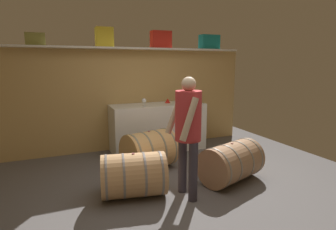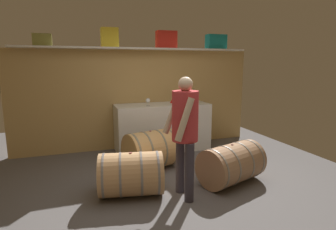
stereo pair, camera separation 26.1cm
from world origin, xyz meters
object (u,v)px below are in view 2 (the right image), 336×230
at_px(toolcase_olive, 42,40).
at_px(toolcase_yellow, 110,38).
at_px(wine_bottle_amber, 193,96).
at_px(wine_barrel_flank, 231,164).
at_px(wine_glass, 148,101).
at_px(toolcase_red, 166,40).
at_px(wine_bottle_green, 194,97).
at_px(work_cabinet, 162,127).
at_px(wine_barrel_near, 151,150).
at_px(toolcase_teal, 216,42).
at_px(red_funnel, 173,101).
at_px(wine_barrel_far, 131,174).
at_px(winemaker_pouring, 185,125).

relative_size(toolcase_olive, toolcase_yellow, 0.88).
distance_m(toolcase_olive, wine_bottle_amber, 2.96).
bearing_deg(wine_barrel_flank, wine_glass, 95.97).
xyz_separation_m(toolcase_red, wine_barrel_flank, (0.29, -2.07, -1.88)).
bearing_deg(wine_bottle_green, toolcase_red, 142.31).
relative_size(work_cabinet, wine_barrel_near, 2.01).
bearing_deg(toolcase_red, toolcase_teal, 0.32).
height_order(toolcase_yellow, red_funnel, toolcase_yellow).
bearing_deg(wine_glass, toolcase_olive, 167.52).
xyz_separation_m(toolcase_olive, wine_bottle_green, (2.72, -0.35, -1.06)).
xyz_separation_m(toolcase_red, wine_barrel_far, (-1.16, -1.99, -1.88)).
relative_size(wine_bottle_amber, wine_glass, 1.89).
height_order(toolcase_teal, wine_barrel_flank, toolcase_teal).
xyz_separation_m(toolcase_yellow, wine_glass, (0.62, -0.39, -1.15)).
height_order(toolcase_yellow, work_cabinet, toolcase_yellow).
xyz_separation_m(toolcase_red, winemaker_pouring, (-0.52, -2.25, -1.22)).
bearing_deg(toolcase_teal, toolcase_olive, 177.51).
relative_size(wine_bottle_green, wine_barrel_far, 0.32).
bearing_deg(toolcase_red, wine_barrel_near, -119.51).
relative_size(toolcase_red, wine_barrel_near, 0.43).
xyz_separation_m(wine_glass, wine_barrel_flank, (0.79, -1.68, -0.74)).
xyz_separation_m(toolcase_teal, wine_bottle_green, (-0.65, -0.35, -1.10)).
distance_m(toolcase_olive, wine_barrel_flank, 3.76).
bearing_deg(toolcase_teal, wine_glass, -168.75).
distance_m(toolcase_teal, red_funnel, 1.57).
bearing_deg(wine_barrel_flank, wine_bottle_amber, 64.57).
distance_m(toolcase_yellow, toolcase_red, 1.11).
relative_size(toolcase_yellow, wine_barrel_flank, 0.33).
relative_size(toolcase_red, toolcase_teal, 0.93).
bearing_deg(red_funnel, work_cabinet, -159.21).
relative_size(toolcase_olive, toolcase_teal, 0.72).
xyz_separation_m(red_funnel, winemaker_pouring, (-0.60, -2.11, -0.01)).
height_order(toolcase_teal, wine_bottle_green, toolcase_teal).
relative_size(wine_barrel_near, wine_barrel_far, 1.01).
height_order(wine_barrel_near, wine_barrel_far, wine_barrel_near).
height_order(red_funnel, wine_barrel_near, red_funnel).
distance_m(toolcase_yellow, wine_glass, 1.36).
relative_size(toolcase_olive, wine_bottle_amber, 1.09).
bearing_deg(toolcase_teal, wine_barrel_flank, -113.86).
bearing_deg(wine_barrel_far, red_funnel, 66.91).
distance_m(toolcase_olive, wine_barrel_near, 2.66).
bearing_deg(wine_barrel_flank, toolcase_teal, 49.58).
bearing_deg(toolcase_olive, toolcase_yellow, -1.91).
relative_size(wine_bottle_green, wine_glass, 1.95).
relative_size(wine_bottle_amber, wine_barrel_near, 0.31).
height_order(wine_bottle_amber, wine_barrel_far, wine_bottle_amber).
height_order(wine_bottle_amber, wine_barrel_near, wine_bottle_amber).
bearing_deg(toolcase_yellow, wine_barrel_near, -67.89).
relative_size(toolcase_yellow, winemaker_pouring, 0.22).
bearing_deg(work_cabinet, wine_glass, -155.12).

